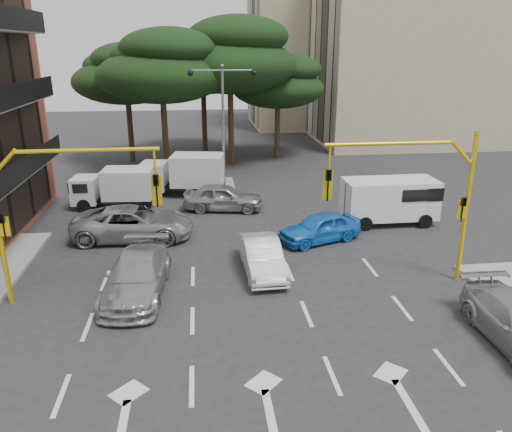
{
  "coord_description": "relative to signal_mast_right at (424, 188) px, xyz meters",
  "views": [
    {
      "loc": [
        -1.55,
        -15.2,
        8.95
      ],
      "look_at": [
        0.91,
        6.14,
        1.6
      ],
      "focal_mm": 35.0,
      "sensor_mm": 36.0,
      "label": 1
    }
  ],
  "objects": [
    {
      "name": "car_silver_cross_b",
      "position": [
        -7.09,
        10.08,
        -3.12
      ],
      "size": [
        4.71,
        2.49,
        1.53
      ],
      "primitive_type": "imported",
      "rotation": [
        0.0,
        0.0,
        1.41
      ],
      "color": "gray",
      "rests_on": "ground"
    },
    {
      "name": "car_blue_compact",
      "position": [
        -2.74,
        4.73,
        -3.19
      ],
      "size": [
        4.41,
        3.0,
        1.39
      ],
      "primitive_type": "imported",
      "rotation": [
        0.0,
        0.0,
        -1.21
      ],
      "color": "blue",
      "rests_on": "ground"
    },
    {
      "name": "pine_back",
      "position": [
        -7.75,
        26.96,
        3.72
      ],
      "size": [
        9.15,
        9.15,
        10.23
      ],
      "color": "#382616",
      "rests_on": "ground"
    },
    {
      "name": "signal_mast_right",
      "position": [
        0.0,
        0.0,
        0.0
      ],
      "size": [
        5.79,
        0.37,
        6.0
      ],
      "color": "yellow",
      "rests_on": "ground"
    },
    {
      "name": "apartment_beige_near",
      "position": [
        13.15,
        30.01,
        5.47
      ],
      "size": [
        20.2,
        12.15,
        18.7
      ],
      "color": "tan",
      "rests_on": "ground"
    },
    {
      "name": "pine_left_near",
      "position": [
        -10.75,
        19.96,
        3.72
      ],
      "size": [
        9.15,
        9.15,
        10.23
      ],
      "color": "#382616",
      "rests_on": "ground"
    },
    {
      "name": "box_truck_a",
      "position": [
        -13.32,
        11.35,
        -2.74
      ],
      "size": [
        4.78,
        2.3,
        2.29
      ],
      "primitive_type": null,
      "rotation": [
        0.0,
        0.0,
        1.5
      ],
      "color": "silver",
      "rests_on": "ground"
    },
    {
      "name": "street_lamp_center",
      "position": [
        -6.8,
        14.01,
        1.54
      ],
      "size": [
        4.16,
        0.36,
        7.77
      ],
      "color": "slate",
      "rests_on": "median_strip"
    },
    {
      "name": "pine_left_far",
      "position": [
        -13.75,
        23.96,
        3.03
      ],
      "size": [
        8.32,
        8.32,
        9.3
      ],
      "color": "#382616",
      "rests_on": "ground"
    },
    {
      "name": "ground",
      "position": [
        -6.8,
        -1.99,
        -3.88
      ],
      "size": [
        120.0,
        120.0,
        0.0
      ],
      "primitive_type": "plane",
      "color": "#28282B",
      "rests_on": "ground"
    },
    {
      "name": "signal_mast_left",
      "position": [
        -13.61,
        0.0,
        0.0
      ],
      "size": [
        5.79,
        0.37,
        6.0
      ],
      "color": "yellow",
      "rests_on": "ground"
    },
    {
      "name": "apartment_beige_far",
      "position": [
        6.15,
        42.01,
        4.47
      ],
      "size": [
        16.2,
        12.15,
        16.7
      ],
      "color": "tan",
      "rests_on": "ground"
    },
    {
      "name": "van_white",
      "position": [
        1.49,
        6.92,
        -2.68
      ],
      "size": [
        4.83,
        2.23,
        2.4
      ],
      "primitive_type": null,
      "rotation": [
        0.0,
        0.0,
        -1.56
      ],
      "color": "silver",
      "rests_on": "ground"
    },
    {
      "name": "car_white_hatch",
      "position": [
        -5.93,
        1.6,
        -3.19
      ],
      "size": [
        1.66,
        4.3,
        1.4
      ],
      "primitive_type": "imported",
      "rotation": [
        0.0,
        0.0,
        0.04
      ],
      "color": "silver",
      "rests_on": "ground"
    },
    {
      "name": "median_strip",
      "position": [
        -6.8,
        14.01,
        -3.81
      ],
      "size": [
        1.4,
        6.0,
        0.15
      ],
      "primitive_type": "cube",
      "color": "gray",
      "rests_on": "ground"
    },
    {
      "name": "car_silver_cross_a",
      "position": [
        -11.66,
        6.08,
        -3.08
      ],
      "size": [
        5.89,
        2.96,
        1.6
      ],
      "primitive_type": "imported",
      "rotation": [
        0.0,
        0.0,
        1.52
      ],
      "color": "#95979C",
      "rests_on": "ground"
    },
    {
      "name": "pine_right",
      "position": [
        -1.75,
        23.96,
        2.33
      ],
      "size": [
        7.49,
        7.49,
        8.37
      ],
      "color": "#382616",
      "rests_on": "ground"
    },
    {
      "name": "car_silver_wagon",
      "position": [
        -10.87,
        0.22,
        -3.12
      ],
      "size": [
        2.54,
        5.4,
        1.52
      ],
      "primitive_type": "imported",
      "rotation": [
        0.0,
        0.0,
        -0.08
      ],
      "color": "#9A9EA1",
      "rests_on": "ground"
    },
    {
      "name": "pine_center",
      "position": [
        -5.75,
        21.96,
        4.41
      ],
      "size": [
        9.98,
        9.98,
        11.16
      ],
      "color": "#382616",
      "rests_on": "ground"
    },
    {
      "name": "box_truck_b",
      "position": [
        -9.42,
        13.51,
        -2.6
      ],
      "size": [
        5.51,
        3.02,
        2.57
      ],
      "primitive_type": null,
      "rotation": [
        0.0,
        0.0,
        1.41
      ],
      "color": "silver",
      "rests_on": "ground"
    }
  ]
}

